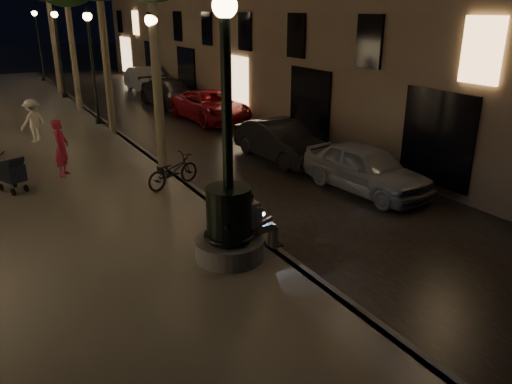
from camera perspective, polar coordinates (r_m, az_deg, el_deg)
ground at (r=22.29m, az=-16.09°, el=6.61°), size 120.00×120.00×0.00m
cobble_lane at (r=23.16m, az=-8.86°, el=7.68°), size 6.00×45.00×0.02m
promenade at (r=21.72m, az=-26.37°, el=5.21°), size 8.00×45.00×0.20m
curb_strip at (r=22.27m, az=-16.12°, el=6.86°), size 0.25×45.00×0.20m
fountain_lamppost at (r=9.84m, az=-3.12°, el=-2.18°), size 1.40×1.40×5.21m
seated_man_laptop at (r=10.22m, az=-0.03°, el=-3.13°), size 0.95×0.32×1.32m
lamp_curb_a at (r=15.02m, az=-11.50°, el=13.28°), size 0.36×0.36×4.81m
lamp_curb_b at (r=22.71m, az=-18.32°, el=14.93°), size 0.36×0.36×4.81m
lamp_curb_c at (r=30.56m, az=-21.69°, el=15.67°), size 0.36×0.36×4.81m
lamp_curb_d at (r=38.47m, az=-23.70°, el=16.08°), size 0.36×0.36×4.81m
stroller at (r=15.15m, az=-26.18°, el=2.05°), size 0.73×1.10×1.13m
car_front at (r=14.53m, az=12.44°, el=2.68°), size 2.00×4.19×1.38m
car_second at (r=17.26m, az=2.85°, el=5.86°), size 1.63×4.15×1.34m
car_third at (r=23.66m, az=-5.22°, el=9.77°), size 2.43×5.00×1.37m
car_rear at (r=27.51m, az=-9.81°, el=11.08°), size 2.23×4.97×1.41m
car_fifth at (r=32.60m, az=-12.34°, el=12.41°), size 1.71×4.65×1.52m
pedestrian_red at (r=16.02m, az=-21.37°, el=4.74°), size 0.66×0.74×1.71m
pedestrian_white at (r=20.61m, az=-24.14°, el=7.45°), size 1.20×1.05×1.62m
bicycle at (r=14.25m, az=-9.48°, el=2.39°), size 1.83×1.12×0.91m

